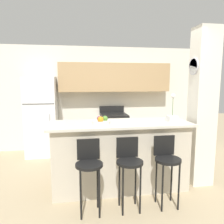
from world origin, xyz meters
TOP-DOWN VIEW (x-y plane):
  - ground_plane at (0.00, 0.00)m, footprint 14.00×14.00m
  - wall_back at (0.12, 2.18)m, footprint 5.60×0.38m
  - pillar_right at (1.35, -0.05)m, footprint 0.38×0.32m
  - counter_bar at (0.00, 0.00)m, footprint 2.20×0.77m
  - refrigerator at (-1.47, 1.87)m, footprint 0.69×0.69m
  - stove_range at (0.23, 1.89)m, footprint 0.63×0.66m
  - bar_stool_left at (-0.53, -0.60)m, footprint 0.35×0.35m
  - bar_stool_mid at (0.00, -0.60)m, footprint 0.35×0.35m
  - bar_stool_right at (0.53, -0.60)m, footprint 0.35×0.35m
  - orchid_vase at (0.82, -0.10)m, footprint 0.15×0.15m
  - fruit_bowl at (-0.30, -0.06)m, footprint 0.27×0.27m
  - trash_bin at (-0.90, 1.64)m, footprint 0.28×0.28m

SIDE VIEW (x-z plane):
  - ground_plane at x=0.00m, z-range 0.00..0.00m
  - trash_bin at x=-0.90m, z-range 0.00..0.38m
  - stove_range at x=0.23m, z-range -0.07..1.00m
  - counter_bar at x=0.00m, z-range 0.00..1.07m
  - bar_stool_left at x=-0.53m, z-range 0.16..1.12m
  - bar_stool_mid at x=0.00m, z-range 0.16..1.12m
  - bar_stool_right at x=0.53m, z-range 0.16..1.12m
  - refrigerator at x=-1.47m, z-range 0.00..1.80m
  - fruit_bowl at x=-0.30m, z-range 1.05..1.17m
  - orchid_vase at x=0.82m, z-range 0.95..1.39m
  - pillar_right at x=1.35m, z-range 0.00..2.55m
  - wall_back at x=0.12m, z-range 0.22..2.77m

